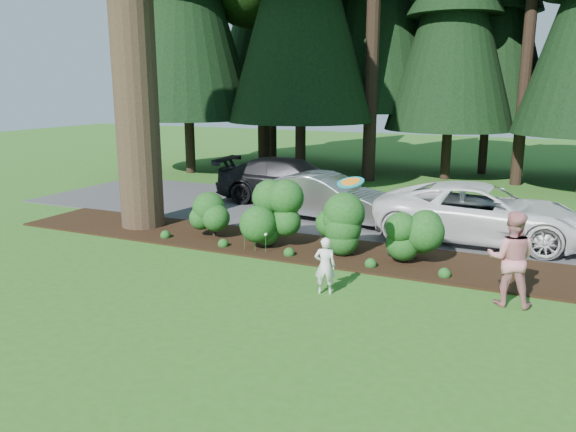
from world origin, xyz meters
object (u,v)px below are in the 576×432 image
object	(u,v)px
car_white_suv	(481,213)
adult	(511,259)
car_silver_wagon	(325,197)
car_dark_suv	(291,181)
frisbee	(351,182)
child	(325,266)

from	to	relation	value
car_white_suv	adult	size ratio (longest dim) A/B	3.03
car_silver_wagon	car_dark_suv	bearing A→B (deg)	55.31
car_white_suv	frisbee	world-z (taller)	frisbee
car_white_suv	child	world-z (taller)	car_white_suv
car_dark_suv	adult	distance (m)	10.44
car_silver_wagon	adult	distance (m)	7.65
car_white_suv	adult	world-z (taller)	adult
car_white_suv	car_dark_suv	distance (m)	7.21
child	car_silver_wagon	bearing A→B (deg)	-85.72
car_silver_wagon	child	world-z (taller)	car_silver_wagon
car_dark_suv	car_white_suv	bearing A→B (deg)	-116.84
car_white_suv	car_dark_suv	xyz separation A→B (m)	(-6.73, 2.58, 0.01)
car_dark_suv	frisbee	xyz separation A→B (m)	(4.73, -7.54, 1.43)
car_dark_suv	child	xyz separation A→B (m)	(4.36, -7.92, -0.23)
frisbee	car_dark_suv	bearing A→B (deg)	122.09
adult	car_dark_suv	bearing A→B (deg)	-45.65
frisbee	child	bearing A→B (deg)	-133.88
car_silver_wagon	frisbee	world-z (taller)	frisbee
car_silver_wagon	frisbee	size ratio (longest dim) A/B	7.79
child	car_dark_suv	bearing A→B (deg)	-78.05
car_dark_suv	frisbee	world-z (taller)	frisbee
car_white_suv	adult	xyz separation A→B (m)	(1.01, -4.42, 0.11)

